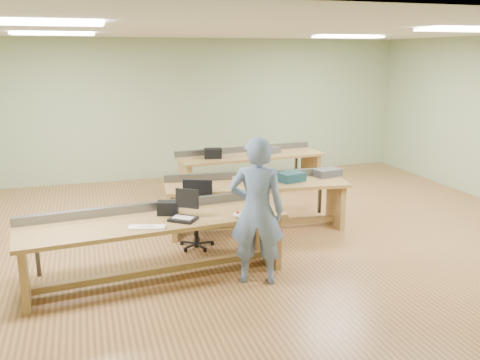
% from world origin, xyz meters
% --- Properties ---
extents(floor, '(10.00, 10.00, 0.00)m').
position_xyz_m(floor, '(0.00, 0.00, 0.00)').
color(floor, '#9D6B3B').
rests_on(floor, ground).
extents(ceiling, '(10.00, 10.00, 0.00)m').
position_xyz_m(ceiling, '(0.00, 0.00, 3.00)').
color(ceiling, silver).
rests_on(ceiling, wall_back).
extents(wall_back, '(10.00, 0.04, 3.00)m').
position_xyz_m(wall_back, '(0.00, 4.00, 1.50)').
color(wall_back, '#97AB81').
rests_on(wall_back, floor).
extents(wall_front, '(10.00, 0.04, 3.00)m').
position_xyz_m(wall_front, '(0.00, -4.00, 1.50)').
color(wall_front, '#97AB81').
rests_on(wall_front, floor).
extents(fluor_panels, '(6.20, 3.50, 0.03)m').
position_xyz_m(fluor_panels, '(0.00, 0.00, 2.97)').
color(fluor_panels, white).
rests_on(fluor_panels, ceiling).
extents(workbench_front, '(3.23, 1.14, 0.86)m').
position_xyz_m(workbench_front, '(-1.44, -1.11, 0.56)').
color(workbench_front, '#A38144').
rests_on(workbench_front, floor).
extents(workbench_mid, '(2.86, 1.04, 0.86)m').
position_xyz_m(workbench_mid, '(0.32, 0.20, 0.55)').
color(workbench_mid, '#A38144').
rests_on(workbench_mid, floor).
extents(workbench_back, '(2.96, 1.04, 0.86)m').
position_xyz_m(workbench_back, '(0.93, 2.32, 0.56)').
color(workbench_back, '#A38144').
rests_on(workbench_back, floor).
extents(person, '(0.76, 0.63, 1.78)m').
position_xyz_m(person, '(-0.30, -1.60, 0.89)').
color(person, '#6A84AE').
rests_on(person, floor).
extents(laptop_base, '(0.39, 0.38, 0.03)m').
position_xyz_m(laptop_base, '(-1.11, -1.27, 0.77)').
color(laptop_base, black).
rests_on(laptop_base, workbench_front).
extents(laptop_screen, '(0.25, 0.20, 0.24)m').
position_xyz_m(laptop_screen, '(-1.04, -1.18, 0.99)').
color(laptop_screen, black).
rests_on(laptop_screen, laptop_base).
extents(keyboard, '(0.44, 0.24, 0.02)m').
position_xyz_m(keyboard, '(-1.56, -1.43, 0.76)').
color(keyboard, white).
rests_on(keyboard, workbench_front).
extents(trackball_mouse, '(0.19, 0.20, 0.07)m').
position_xyz_m(trackball_mouse, '(-0.44, -1.36, 0.78)').
color(trackball_mouse, white).
rests_on(trackball_mouse, workbench_front).
extents(camera_bag, '(0.28, 0.22, 0.17)m').
position_xyz_m(camera_bag, '(-1.24, -0.99, 0.83)').
color(camera_bag, black).
rests_on(camera_bag, workbench_front).
extents(task_chair, '(0.65, 0.65, 0.94)m').
position_xyz_m(task_chair, '(-0.73, -0.25, 0.34)').
color(task_chair, black).
rests_on(task_chair, floor).
extents(parts_bin_teal, '(0.45, 0.38, 0.14)m').
position_xyz_m(parts_bin_teal, '(0.87, 0.13, 0.82)').
color(parts_bin_teal, '#13363E').
rests_on(parts_bin_teal, workbench_mid).
extents(parts_bin_grey, '(0.47, 0.35, 0.12)m').
position_xyz_m(parts_bin_grey, '(1.56, 0.27, 0.81)').
color(parts_bin_grey, '#3A3A3D').
rests_on(parts_bin_grey, workbench_mid).
extents(mug, '(0.16, 0.16, 0.11)m').
position_xyz_m(mug, '(0.46, 0.16, 0.80)').
color(mug, '#3A3A3D').
rests_on(mug, workbench_mid).
extents(drinks_can, '(0.07, 0.07, 0.12)m').
position_xyz_m(drinks_can, '(-0.03, 0.21, 0.81)').
color(drinks_can, silver).
rests_on(drinks_can, workbench_mid).
extents(storage_box_back, '(0.36, 0.28, 0.18)m').
position_xyz_m(storage_box_back, '(0.15, 2.21, 0.84)').
color(storage_box_back, black).
rests_on(storage_box_back, workbench_back).
extents(tray_back, '(0.33, 0.27, 0.12)m').
position_xyz_m(tray_back, '(1.40, 2.35, 0.81)').
color(tray_back, '#3A3A3D').
rests_on(tray_back, workbench_back).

